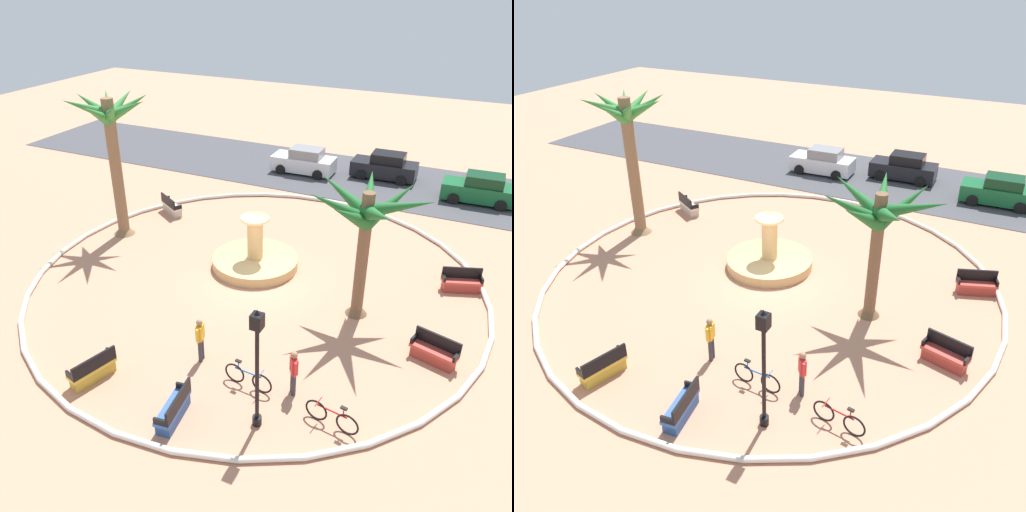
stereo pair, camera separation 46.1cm
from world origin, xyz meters
TOP-DOWN VIEW (x-y plane):
  - ground_plane at (0.00, 0.00)m, footprint 80.00×80.00m
  - plaza_curb at (0.00, 0.00)m, footprint 19.02×19.02m
  - street_asphalt at (0.00, 13.91)m, footprint 48.00×8.00m
  - fountain at (-0.59, 1.09)m, footprint 3.82×3.82m
  - palm_tree_near_fountain at (4.51, -0.50)m, footprint 4.45×4.38m
  - palm_tree_by_curb at (-7.95, 1.24)m, footprint 4.00×3.93m
  - bench_east at (1.19, -8.11)m, footprint 0.72×1.65m
  - bench_west at (-2.14, -7.80)m, footprint 0.91×1.68m
  - bench_north at (7.68, -2.09)m, footprint 1.68×0.91m
  - bench_southeast at (-7.17, 4.28)m, footprint 1.63×1.25m
  - bench_southwest at (7.96, 2.97)m, footprint 1.67×1.02m
  - lamppost at (3.49, -7.23)m, footprint 0.32×0.32m
  - bicycle_red_frame at (2.56, -5.95)m, footprint 1.72×0.44m
  - bicycle_by_lamppost at (5.48, -6.37)m, footprint 1.71×0.44m
  - person_cyclist_helmet at (3.96, -5.58)m, footprint 0.36×0.45m
  - person_cyclist_photo at (0.54, -5.45)m, footprint 0.25×0.52m
  - parked_car_leftmost at (-3.01, 13.35)m, footprint 4.05×2.02m
  - parked_car_second at (1.93, 14.60)m, footprint 4.05×2.02m
  - parked_car_third at (7.68, 13.13)m, footprint 4.06×2.03m

SIDE VIEW (x-z plane):
  - ground_plane at x=0.00m, z-range 0.00..0.00m
  - street_asphalt at x=0.00m, z-range 0.00..0.03m
  - plaza_curb at x=0.00m, z-range 0.00..0.20m
  - fountain at x=-0.59m, z-range -0.87..1.54m
  - bench_east at x=1.19m, z-range -0.15..0.85m
  - bench_west at x=-2.14m, z-range -0.15..0.85m
  - bench_north at x=7.68m, z-range -0.15..0.85m
  - bench_southeast at x=-7.17m, z-range -0.15..0.85m
  - bench_southwest at x=7.96m, z-range -0.15..0.85m
  - bicycle_red_frame at x=2.56m, z-range -0.09..0.86m
  - bicycle_by_lamppost at x=5.48m, z-range -0.09..0.86m
  - parked_car_leftmost at x=-3.01m, z-range -0.05..1.61m
  - parked_car_second at x=1.93m, z-range -0.05..1.61m
  - parked_car_third at x=7.68m, z-range -0.05..1.61m
  - person_cyclist_helmet at x=3.96m, z-range 0.10..1.74m
  - person_cyclist_photo at x=0.54m, z-range 0.10..1.77m
  - lamppost at x=3.49m, z-range 0.35..4.44m
  - palm_tree_near_fountain at x=4.51m, z-range 1.37..6.67m
  - palm_tree_by_curb at x=-7.95m, z-range 1.57..8.53m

